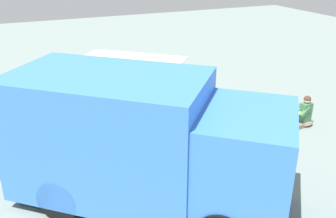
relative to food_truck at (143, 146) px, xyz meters
The scene contains 5 objects.
ground_plane 1.99m from the food_truck, 81.23° to the left, with size 40.00×40.00×0.00m, color gray.
food_truck is the anchor object (origin of this frame).
person_customer 5.55m from the food_truck, 15.32° to the left, with size 0.77×0.51×0.87m.
planter_flowering_far 5.35m from the food_truck, 78.23° to the left, with size 0.58×0.58×0.77m.
plaza_bench 6.62m from the food_truck, 60.50° to the left, with size 0.93×1.69×0.49m.
Camera 1 is at (-2.30, -7.35, 4.58)m, focal length 40.41 mm.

